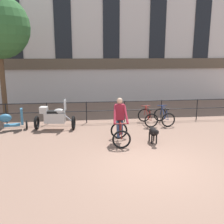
% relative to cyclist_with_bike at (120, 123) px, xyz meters
% --- Properties ---
extents(ground_plane, '(60.00, 60.00, 0.00)m').
position_rel_cyclist_with_bike_xyz_m(ground_plane, '(0.68, -2.23, -0.76)').
color(ground_plane, '#7A5B4C').
extents(canal_railing, '(15.05, 0.05, 1.05)m').
position_rel_cyclist_with_bike_xyz_m(canal_railing, '(0.68, 2.97, -0.05)').
color(canal_railing, black).
rests_on(canal_railing, ground_plane).
extents(building_facade, '(18.00, 0.72, 10.13)m').
position_rel_cyclist_with_bike_xyz_m(building_facade, '(0.68, 8.76, 4.28)').
color(building_facade, beige).
rests_on(building_facade, ground_plane).
extents(cyclist_with_bike, '(0.75, 1.21, 1.70)m').
position_rel_cyclist_with_bike_xyz_m(cyclist_with_bike, '(0.00, 0.00, 0.00)').
color(cyclist_with_bike, black).
rests_on(cyclist_with_bike, ground_plane).
extents(dog, '(0.29, 0.92, 0.62)m').
position_rel_cyclist_with_bike_xyz_m(dog, '(1.26, -0.23, -0.34)').
color(dog, black).
rests_on(dog, ground_plane).
extents(parked_motorcycle, '(1.82, 0.81, 1.35)m').
position_rel_cyclist_with_bike_xyz_m(parked_motorcycle, '(-2.63, 2.04, -0.20)').
color(parked_motorcycle, black).
rests_on(parked_motorcycle, ground_plane).
extents(parked_bicycle_near_lamp, '(0.74, 1.15, 0.86)m').
position_rel_cyclist_with_bike_xyz_m(parked_bicycle_near_lamp, '(1.69, 2.32, -0.41)').
color(parked_bicycle_near_lamp, black).
rests_on(parked_bicycle_near_lamp, ground_plane).
extents(parked_bicycle_mid_left, '(0.73, 1.15, 0.86)m').
position_rel_cyclist_with_bike_xyz_m(parked_bicycle_mid_left, '(2.50, 2.32, -0.41)').
color(parked_bicycle_mid_left, black).
rests_on(parked_bicycle_mid_left, ground_plane).
extents(parked_scooter, '(1.33, 0.64, 0.96)m').
position_rel_cyclist_with_bike_xyz_m(parked_scooter, '(-4.52, 2.10, -0.30)').
color(parked_scooter, black).
rests_on(parked_scooter, ground_plane).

